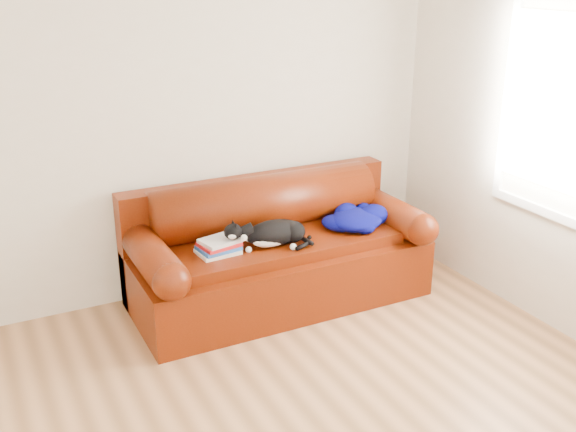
# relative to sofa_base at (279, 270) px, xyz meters

# --- Properties ---
(room_shell) EXTENTS (4.52, 4.02, 2.61)m
(room_shell) POSITION_rel_sofa_base_xyz_m (-0.64, -1.48, 1.43)
(room_shell) COLOR beige
(room_shell) RESTS_ON ground
(sofa_base) EXTENTS (2.10, 0.90, 0.50)m
(sofa_base) POSITION_rel_sofa_base_xyz_m (0.00, 0.00, 0.00)
(sofa_base) COLOR #400D02
(sofa_base) RESTS_ON ground
(sofa_back) EXTENTS (2.10, 1.01, 0.88)m
(sofa_back) POSITION_rel_sofa_base_xyz_m (0.00, 0.24, 0.30)
(sofa_back) COLOR #400D02
(sofa_back) RESTS_ON ground
(book_stack) EXTENTS (0.28, 0.24, 0.10)m
(book_stack) POSITION_rel_sofa_base_xyz_m (-0.49, -0.08, 0.31)
(book_stack) COLOR beige
(book_stack) RESTS_ON sofa_base
(cat) EXTENTS (0.57, 0.37, 0.22)m
(cat) POSITION_rel_sofa_base_xyz_m (-0.10, -0.12, 0.35)
(cat) COLOR black
(cat) RESTS_ON sofa_base
(blanket) EXTENTS (0.59, 0.49, 0.15)m
(blanket) POSITION_rel_sofa_base_xyz_m (0.59, -0.08, 0.33)
(blanket) COLOR #020448
(blanket) RESTS_ON sofa_base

